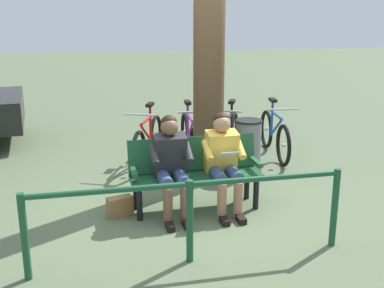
# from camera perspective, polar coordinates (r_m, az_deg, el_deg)

# --- Properties ---
(ground_plane) EXTENTS (40.00, 40.00, 0.00)m
(ground_plane) POSITION_cam_1_polar(r_m,az_deg,el_deg) (6.21, -0.06, -7.43)
(ground_plane) COLOR #566647
(bench) EXTENTS (1.63, 0.59, 0.87)m
(bench) POSITION_cam_1_polar(r_m,az_deg,el_deg) (6.10, 0.28, -2.76)
(bench) COLOR #194C2D
(bench) RESTS_ON ground
(person_reading) EXTENTS (0.51, 0.78, 1.20)m
(person_reading) POSITION_cam_1_polar(r_m,az_deg,el_deg) (5.98, 3.62, -1.60)
(person_reading) COLOR gold
(person_reading) RESTS_ON ground
(person_companion) EXTENTS (0.51, 0.78, 1.20)m
(person_companion) POSITION_cam_1_polar(r_m,az_deg,el_deg) (5.83, -2.41, -2.04)
(person_companion) COLOR #262628
(person_companion) RESTS_ON ground
(handbag) EXTENTS (0.33, 0.23, 0.24)m
(handbag) POSITION_cam_1_polar(r_m,az_deg,el_deg) (6.03, -8.29, -7.12)
(handbag) COLOR olive
(handbag) RESTS_ON ground
(tree_trunk) EXTENTS (0.43, 0.43, 3.70)m
(tree_trunk) POSITION_cam_1_polar(r_m,az_deg,el_deg) (6.87, 1.98, 10.84)
(tree_trunk) COLOR #4C3823
(tree_trunk) RESTS_ON ground
(litter_bin) EXTENTS (0.40, 0.40, 0.82)m
(litter_bin) POSITION_cam_1_polar(r_m,az_deg,el_deg) (7.35, 6.46, -0.34)
(litter_bin) COLOR slate
(litter_bin) RESTS_ON ground
(bicycle_silver) EXTENTS (0.48, 1.68, 0.94)m
(bicycle_silver) POSITION_cam_1_polar(r_m,az_deg,el_deg) (8.26, 9.45, 1.02)
(bicycle_silver) COLOR black
(bicycle_silver) RESTS_ON ground
(bicycle_orange) EXTENTS (0.72, 1.58, 0.94)m
(bicycle_orange) POSITION_cam_1_polar(r_m,az_deg,el_deg) (8.04, 4.33, 0.78)
(bicycle_orange) COLOR black
(bicycle_orange) RESTS_ON ground
(bicycle_green) EXTENTS (0.48, 1.68, 0.94)m
(bicycle_green) POSITION_cam_1_polar(r_m,az_deg,el_deg) (7.95, -0.30, 0.66)
(bicycle_green) COLOR black
(bicycle_green) RESTS_ON ground
(bicycle_purple) EXTENTS (0.68, 1.60, 0.94)m
(bicycle_purple) POSITION_cam_1_polar(r_m,az_deg,el_deg) (7.82, -5.11, 0.31)
(bicycle_purple) COLOR black
(bicycle_purple) RESTS_ON ground
(railing_fence) EXTENTS (3.13, 0.24, 0.85)m
(railing_fence) POSITION_cam_1_polar(r_m,az_deg,el_deg) (4.79, -0.26, -7.09)
(railing_fence) COLOR #194C2D
(railing_fence) RESTS_ON ground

